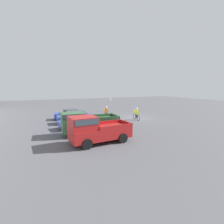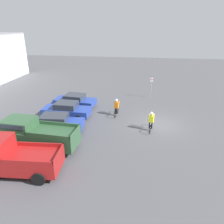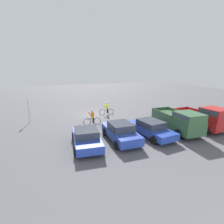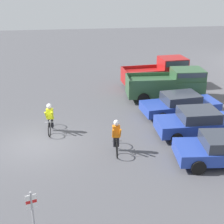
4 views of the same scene
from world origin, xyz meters
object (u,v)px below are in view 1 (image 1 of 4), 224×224
sedan_2 (70,114)px  cyclist_0 (106,112)px  pickup_truck_0 (95,129)px  sedan_1 (76,117)px  fire_lane_sign (110,103)px  cyclist_1 (137,114)px  sedan_0 (81,121)px  pickup_truck_1 (87,123)px

sedan_2 → cyclist_0: size_ratio=2.51×
sedan_2 → pickup_truck_0: bearing=178.4°
sedan_1 → fire_lane_sign: size_ratio=1.77×
sedan_1 → cyclist_1: cyclist_1 is taller
sedan_0 → pickup_truck_1: bearing=175.9°
cyclist_0 → cyclist_1: bearing=-129.7°
pickup_truck_0 → sedan_2: 11.25m
sedan_2 → cyclist_1: 9.06m
pickup_truck_0 → pickup_truck_1: 2.86m
sedan_2 → pickup_truck_1: bearing=178.9°
cyclist_1 → pickup_truck_1: bearing=116.3°
pickup_truck_1 → cyclist_0: pickup_truck_1 is taller
pickup_truck_1 → pickup_truck_0: bearing=176.9°
sedan_0 → sedan_2: size_ratio=1.10×
sedan_1 → pickup_truck_1: bearing=177.6°
sedan_0 → fire_lane_sign: size_ratio=1.96×
cyclist_0 → cyclist_1: (-2.70, -3.25, -0.01)m
sedan_0 → fire_lane_sign: (9.97, -7.98, 0.82)m
sedan_2 → cyclist_0: 4.97m
sedan_0 → fire_lane_sign: fire_lane_sign is taller
pickup_truck_0 → cyclist_0: pickup_truck_0 is taller
cyclist_0 → cyclist_1: size_ratio=0.97×
sedan_2 → fire_lane_sign: size_ratio=1.78×
sedan_0 → cyclist_0: bearing=-49.8°
pickup_truck_0 → sedan_0: (5.63, -0.35, -0.45)m
sedan_1 → cyclist_0: cyclist_0 is taller
pickup_truck_0 → sedan_0: pickup_truck_0 is taller
sedan_2 → cyclist_1: size_ratio=2.43×
pickup_truck_1 → sedan_0: size_ratio=1.09×
sedan_0 → cyclist_0: cyclist_0 is taller
sedan_0 → cyclist_0: (3.91, -4.64, 0.17)m
sedan_0 → cyclist_1: cyclist_1 is taller
sedan_1 → sedan_0: bearing=179.3°
sedan_1 → fire_lane_sign: fire_lane_sign is taller
cyclist_0 → fire_lane_sign: (6.06, -3.34, 0.65)m
pickup_truck_0 → fire_lane_sign: bearing=-28.1°
cyclist_0 → fire_lane_sign: bearing=-28.8°
pickup_truck_0 → sedan_0: 5.66m
sedan_2 → cyclist_0: cyclist_0 is taller
pickup_truck_1 → sedan_2: bearing=-1.1°
pickup_truck_0 → sedan_1: bearing=-2.6°
pickup_truck_1 → sedan_0: bearing=-4.1°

